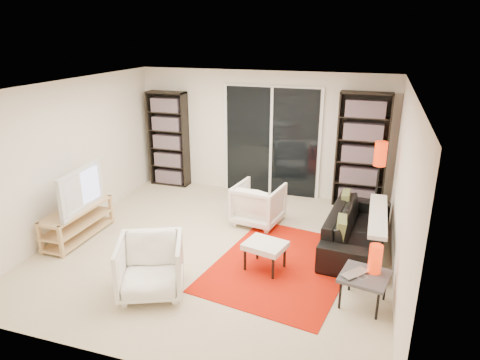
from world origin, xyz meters
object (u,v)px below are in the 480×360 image
(armchair_front, at_px, (151,267))
(sofa, at_px, (357,229))
(ottoman, at_px, (265,247))
(side_table, at_px, (364,278))
(tv_stand, at_px, (78,222))
(floor_lamp, at_px, (379,162))
(armchair_back, at_px, (258,204))
(bookshelf_right, at_px, (361,151))
(bookshelf_left, at_px, (169,139))

(armchair_front, bearing_deg, sofa, 17.29)
(ottoman, relative_size, side_table, 0.99)
(armchair_front, bearing_deg, tv_stand, 128.76)
(side_table, height_order, floor_lamp, floor_lamp)
(sofa, bearing_deg, armchair_back, 82.48)
(armchair_back, relative_size, ottoman, 1.24)
(floor_lamp, bearing_deg, armchair_front, -132.34)
(tv_stand, bearing_deg, armchair_back, 28.53)
(armchair_back, xyz_separation_m, armchair_front, (-0.72, -2.37, 0.01))
(bookshelf_right, distance_m, floor_lamp, 0.91)
(armchair_back, bearing_deg, side_table, 143.41)
(armchair_front, xyz_separation_m, side_table, (2.52, 0.54, -0.00))
(side_table, bearing_deg, armchair_back, 134.49)
(armchair_back, height_order, side_table, armchair_back)
(tv_stand, relative_size, armchair_front, 1.67)
(bookshelf_left, bearing_deg, side_table, -37.61)
(armchair_front, distance_m, floor_lamp, 3.91)
(bookshelf_right, bearing_deg, ottoman, -111.30)
(tv_stand, relative_size, sofa, 0.65)
(armchair_back, height_order, floor_lamp, floor_lamp)
(armchair_back, xyz_separation_m, side_table, (1.80, -1.83, 0.01))
(bookshelf_left, height_order, side_table, bookshelf_left)
(armchair_back, height_order, ottoman, armchair_back)
(tv_stand, xyz_separation_m, ottoman, (3.03, -0.03, 0.08))
(ottoman, xyz_separation_m, side_table, (1.31, -0.42, 0.02))
(tv_stand, distance_m, armchair_front, 2.08)
(bookshelf_left, bearing_deg, tv_stand, -95.30)
(sofa, distance_m, ottoman, 1.56)
(bookshelf_right, bearing_deg, bookshelf_left, 180.00)
(ottoman, distance_m, floor_lamp, 2.46)
(side_table, xyz_separation_m, floor_lamp, (0.07, 2.30, 0.76))
(ottoman, xyz_separation_m, floor_lamp, (1.38, 1.88, 0.77))
(armchair_back, relative_size, floor_lamp, 0.53)
(bookshelf_left, xyz_separation_m, floor_lamp, (4.16, -0.86, 0.14))
(ottoman, bearing_deg, armchair_front, -141.64)
(sofa, relative_size, armchair_front, 2.58)
(bookshelf_left, xyz_separation_m, side_table, (4.09, -3.15, -0.62))
(armchair_front, height_order, ottoman, armchair_front)
(bookshelf_left, xyz_separation_m, armchair_front, (1.58, -3.69, -0.61))
(bookshelf_right, height_order, sofa, bookshelf_right)
(tv_stand, distance_m, floor_lamp, 4.86)
(bookshelf_right, bearing_deg, floor_lamp, -69.93)
(bookshelf_left, bearing_deg, armchair_back, -29.97)
(bookshelf_right, xyz_separation_m, tv_stand, (-4.10, -2.71, -0.79))
(tv_stand, bearing_deg, bookshelf_right, 33.48)
(armchair_front, height_order, floor_lamp, floor_lamp)
(armchair_back, xyz_separation_m, floor_lamp, (1.86, 0.47, 0.77))
(floor_lamp, bearing_deg, bookshelf_left, 168.39)
(bookshelf_right, xyz_separation_m, armchair_back, (-1.55, -1.33, -0.70))
(armchair_back, height_order, armchair_front, armchair_front)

